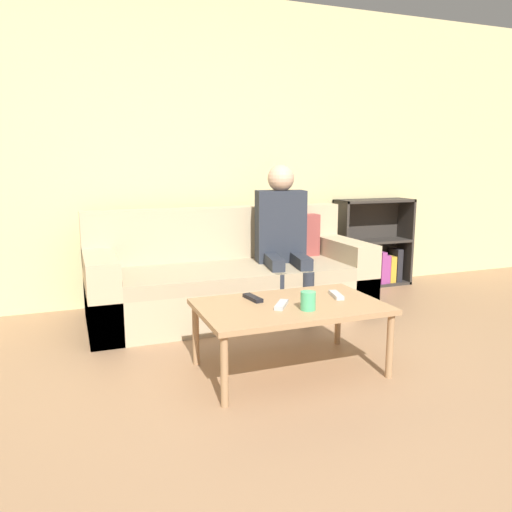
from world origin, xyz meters
TOP-DOWN VIEW (x-y plane):
  - ground_plane at (0.00, 0.00)m, footprint 22.00×22.00m
  - wall_back at (0.00, 2.79)m, footprint 12.00×0.06m
  - couch at (0.13, 2.19)m, footprint 2.20×0.87m
  - bookshelf at (1.73, 2.63)m, footprint 0.77×0.28m
  - coffee_table at (0.10, 0.99)m, footprint 1.06×0.66m
  - person_adult at (0.55, 2.11)m, footprint 0.45×0.66m
  - cup_near at (0.15, 0.85)m, footprint 0.08×0.08m
  - tv_remote_0 at (0.43, 1.03)m, footprint 0.08×0.18m
  - tv_remote_1 at (-0.07, 1.15)m, footprint 0.07×0.18m
  - tv_remote_2 at (0.03, 0.96)m, footprint 0.14×0.17m

SIDE VIEW (x-z plane):
  - ground_plane at x=0.00m, z-range 0.00..0.00m
  - couch at x=0.13m, z-range -0.14..0.70m
  - bookshelf at x=1.73m, z-range -0.11..0.75m
  - coffee_table at x=0.10m, z-range 0.17..0.57m
  - tv_remote_0 at x=0.43m, z-range 0.41..0.43m
  - tv_remote_1 at x=-0.07m, z-range 0.41..0.43m
  - tv_remote_2 at x=0.03m, z-range 0.41..0.43m
  - cup_near at x=0.15m, z-range 0.41..0.51m
  - person_adult at x=0.55m, z-range 0.09..1.28m
  - wall_back at x=0.00m, z-range 0.00..2.60m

